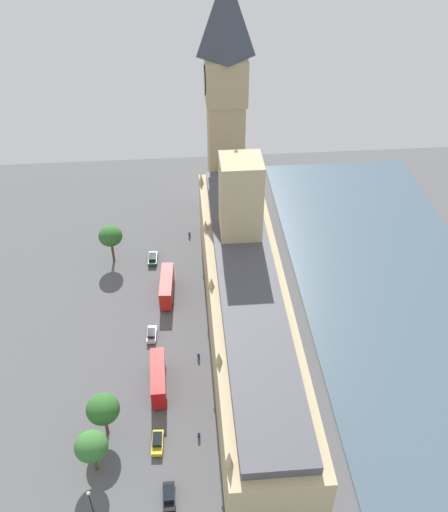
% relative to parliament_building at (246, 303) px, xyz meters
% --- Properties ---
extents(ground_plane, '(148.48, 148.48, 0.00)m').
position_rel_parliament_building_xyz_m(ground_plane, '(1.99, 1.44, -8.69)').
color(ground_plane, '#565659').
extents(river_thames, '(40.14, 133.63, 0.25)m').
position_rel_parliament_building_xyz_m(river_thames, '(-33.14, 1.44, -8.56)').
color(river_thames, '#475B6B').
rests_on(river_thames, ground).
extents(parliament_building, '(14.15, 78.48, 31.95)m').
position_rel_parliament_building_xyz_m(parliament_building, '(0.00, 0.00, 0.00)').
color(parliament_building, tan).
rests_on(parliament_building, ground).
extents(clock_tower, '(9.36, 9.36, 58.14)m').
position_rel_parliament_building_xyz_m(clock_tower, '(0.17, -43.87, 21.40)').
color(clock_tower, tan).
rests_on(clock_tower, ground).
extents(car_dark_green_leading, '(2.14, 4.66, 1.74)m').
position_rel_parliament_building_xyz_m(car_dark_green_leading, '(18.40, -24.72, -7.80)').
color(car_dark_green_leading, '#19472D').
rests_on(car_dark_green_leading, ground).
extents(double_decker_bus_under_trees, '(3.17, 10.63, 4.75)m').
position_rel_parliament_building_xyz_m(double_decker_bus_under_trees, '(15.17, -12.86, -6.05)').
color(double_decker_bus_under_trees, red).
rests_on(double_decker_bus_under_trees, ground).
extents(car_silver_kerbside, '(1.98, 4.34, 1.74)m').
position_rel_parliament_building_xyz_m(car_silver_kerbside, '(18.27, -0.90, -7.80)').
color(car_silver_kerbside, '#B7B7BC').
rests_on(car_silver_kerbside, ground).
extents(double_decker_bus_trailing, '(2.86, 10.56, 4.75)m').
position_rel_parliament_building_xyz_m(double_decker_bus_trailing, '(16.79, 11.52, -6.05)').
color(double_decker_bus_trailing, red).
rests_on(double_decker_bus_trailing, ground).
extents(car_yellow_cab_corner, '(2.06, 4.65, 1.74)m').
position_rel_parliament_building_xyz_m(car_yellow_cab_corner, '(16.96, 23.35, -7.80)').
color(car_yellow_cab_corner, gold).
rests_on(car_yellow_cab_corner, ground).
extents(car_black_opposite_hall, '(1.97, 4.76, 1.74)m').
position_rel_parliament_building_xyz_m(car_black_opposite_hall, '(15.18, 32.78, -7.80)').
color(car_black_opposite_hall, black).
rests_on(car_black_opposite_hall, ground).
extents(pedestrian_midblock, '(0.66, 0.61, 1.57)m').
position_rel_parliament_building_xyz_m(pedestrian_midblock, '(9.73, -33.42, -7.98)').
color(pedestrian_midblock, navy).
rests_on(pedestrian_midblock, ground).
extents(pedestrian_by_river_gate, '(0.60, 0.66, 1.57)m').
position_rel_parliament_building_xyz_m(pedestrian_by_river_gate, '(9.41, 5.26, -7.98)').
color(pedestrian_by_river_gate, navy).
rests_on(pedestrian_by_river_gate, ground).
extents(pedestrian_near_tower, '(0.56, 0.63, 1.52)m').
position_rel_parliament_building_xyz_m(pedestrian_near_tower, '(10.19, 22.41, -8.00)').
color(pedestrian_near_tower, navy).
rests_on(pedestrian_near_tower, ground).
extents(plane_tree_far_end, '(5.15, 5.15, 8.38)m').
position_rel_parliament_building_xyz_m(plane_tree_far_end, '(26.51, 26.82, -2.54)').
color(plane_tree_far_end, brown).
rests_on(plane_tree_far_end, ground).
extents(plane_tree_slot_10, '(5.43, 5.43, 8.59)m').
position_rel_parliament_building_xyz_m(plane_tree_slot_10, '(25.29, 20.20, -2.45)').
color(plane_tree_slot_10, brown).
rests_on(plane_tree_slot_10, ground).
extents(plane_tree_slot_11, '(5.25, 5.25, 9.22)m').
position_rel_parliament_building_xyz_m(plane_tree_slot_11, '(27.26, -25.74, -1.76)').
color(plane_tree_slot_11, brown).
rests_on(plane_tree_slot_11, ground).
extents(street_lamp_slot_12, '(0.56, 0.56, 5.57)m').
position_rel_parliament_building_xyz_m(street_lamp_slot_12, '(26.38, 33.88, -4.73)').
color(street_lamp_slot_12, black).
rests_on(street_lamp_slot_12, ground).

